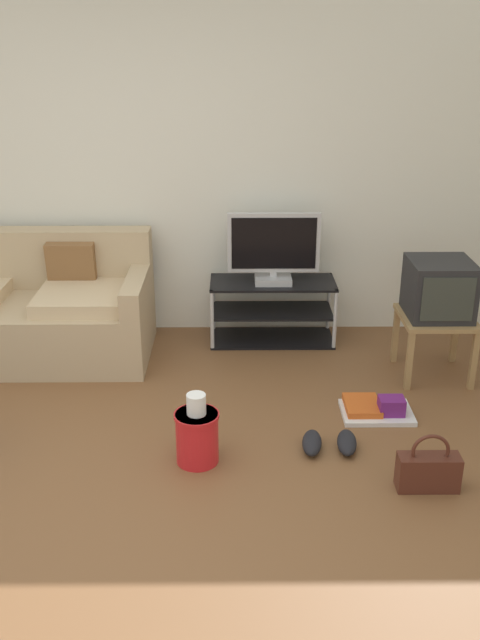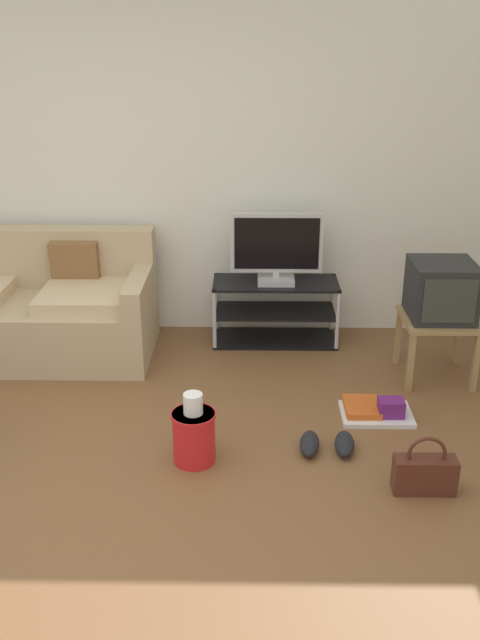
# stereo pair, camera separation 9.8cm
# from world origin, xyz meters

# --- Properties ---
(ground_plane) EXTENTS (9.00, 9.80, 0.02)m
(ground_plane) POSITION_xyz_m (0.00, 0.00, -0.01)
(ground_plane) COLOR brown
(wall_back) EXTENTS (9.00, 0.10, 2.70)m
(wall_back) POSITION_xyz_m (0.00, 2.45, 1.35)
(wall_back) COLOR silver
(wall_back) RESTS_ON ground_plane
(couch) EXTENTS (1.83, 0.89, 0.89)m
(couch) POSITION_xyz_m (-0.86, 1.91, 0.34)
(couch) COLOR tan
(couch) RESTS_ON ground_plane
(tv_stand) EXTENTS (0.96, 0.41, 0.49)m
(tv_stand) POSITION_xyz_m (0.98, 2.15, 0.24)
(tv_stand) COLOR black
(tv_stand) RESTS_ON ground_plane
(flat_tv) EXTENTS (0.69, 0.22, 0.54)m
(flat_tv) POSITION_xyz_m (0.98, 2.12, 0.76)
(flat_tv) COLOR #B2B2B7
(flat_tv) RESTS_ON tv_stand
(side_table) EXTENTS (0.50, 0.50, 0.45)m
(side_table) POSITION_xyz_m (2.09, 1.52, 0.38)
(side_table) COLOR #9E7A4C
(side_table) RESTS_ON ground_plane
(crt_tv) EXTENTS (0.42, 0.44, 0.39)m
(crt_tv) POSITION_xyz_m (2.09, 1.53, 0.65)
(crt_tv) COLOR #232326
(crt_tv) RESTS_ON side_table
(handbag) EXTENTS (0.33, 0.12, 0.33)m
(handbag) POSITION_xyz_m (1.71, 0.17, 0.11)
(handbag) COLOR #4C2319
(handbag) RESTS_ON ground_plane
(cleaning_bucket) EXTENTS (0.25, 0.25, 0.42)m
(cleaning_bucket) POSITION_xyz_m (0.48, 0.44, 0.18)
(cleaning_bucket) COLOR red
(cleaning_bucket) RESTS_ON ground_plane
(sneakers_pair) EXTENTS (0.35, 0.27, 0.09)m
(sneakers_pair) POSITION_xyz_m (1.24, 0.55, 0.04)
(sneakers_pair) COLOR black
(sneakers_pair) RESTS_ON ground_plane
(floor_tray) EXTENTS (0.45, 0.33, 0.14)m
(floor_tray) POSITION_xyz_m (1.59, 0.95, 0.04)
(floor_tray) COLOR silver
(floor_tray) RESTS_ON ground_plane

